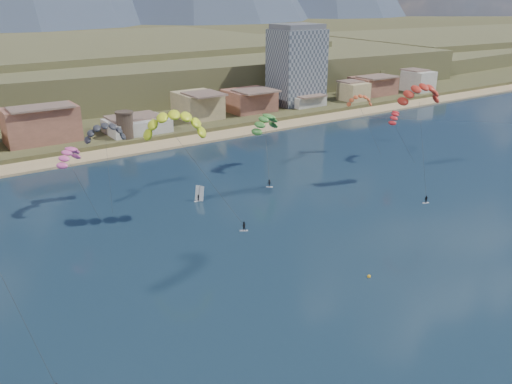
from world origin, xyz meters
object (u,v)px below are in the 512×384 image
Objects in this scene: kitesurfer_yellow at (175,120)px; kitesurfer_orange at (421,91)px; windsurfer at (199,196)px; buoy at (369,276)px; apartment_tower at (297,65)px; kitesurfer_green at (265,121)px; watchtower at (125,125)px.

kitesurfer_orange reaches higher than kitesurfer_yellow.
kitesurfer_yellow is 0.96× the size of kitesurfer_orange.
buoy is (7.24, -48.05, -1.05)m from windsurfer.
kitesurfer_orange reaches higher than windsurfer.
apartment_tower reaches higher than windsurfer.
buoy is at bearing -146.87° from kitesurfer_orange.
apartment_tower is 49.88× the size of buoy.
kitesurfer_green is at bearing 127.86° from kitesurfer_orange.
watchtower is 2.35× the size of windsurfer.
kitesurfer_orange is at bearing -58.87° from watchtower.
apartment_tower is 143.39m from buoy.
windsurfer is at bearing 41.84° from kitesurfer_yellow.
buoy is (-43.76, -28.56, -23.60)m from kitesurfer_orange.
kitesurfer_yellow is at bearing 169.11° from kitesurfer_orange.
buoy is at bearing -88.55° from watchtower.
kitesurfer_orange is (59.89, -11.52, 1.75)m from kitesurfer_yellow.
kitesurfer_orange reaches higher than watchtower.
windsurfer is (8.90, 7.97, -20.80)m from kitesurfer_yellow.
watchtower is at bearing 85.46° from windsurfer.
watchtower is at bearing 78.37° from kitesurfer_yellow.
apartment_tower reaches higher than kitesurfer_green.
buoy is at bearing -122.92° from apartment_tower.
watchtower is 105.67m from buoy.
apartment_tower is 82.02m from watchtower.
watchtower is at bearing 115.98° from kitesurfer_green.
kitesurfer_yellow is 41.69× the size of buoy.
kitesurfer_orange is 57.34m from buoy.
kitesurfer_yellow is (-13.46, -65.37, 15.59)m from watchtower.
kitesurfer_green is (-57.59, -59.98, -4.27)m from apartment_tower.
kitesurfer_green is (35.87, 19.39, -8.41)m from kitesurfer_yellow.
apartment_tower is 1.20× the size of kitesurfer_yellow.
apartment_tower is 122.68m from kitesurfer_yellow.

